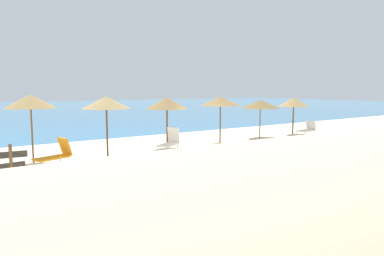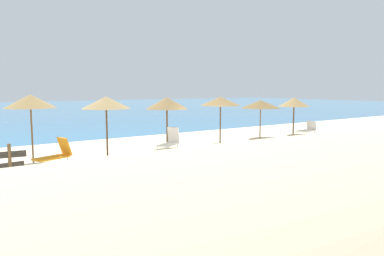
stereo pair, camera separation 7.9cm
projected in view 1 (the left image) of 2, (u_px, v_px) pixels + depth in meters
The scene contains 13 objects.
ground_plane at pixel (215, 152), 17.56m from camera, with size 160.00×160.00×0.00m, color beige.
sea_water at pixel (37, 109), 53.44m from camera, with size 160.00×72.90×0.01m, color teal.
beach_umbrella_0 at pixel (30, 101), 14.73m from camera, with size 2.11×2.11×2.92m.
beach_umbrella_1 at pixel (106, 103), 16.24m from camera, with size 2.25×2.25×2.80m.
beach_umbrella_2 at pixel (167, 103), 18.42m from camera, with size 2.24×2.24×2.72m.
beach_umbrella_3 at pixel (220, 101), 20.17m from camera, with size 2.36×2.36×2.70m.
beach_umbrella_4 at pixel (260, 104), 22.37m from camera, with size 2.53×2.53×2.44m.
beach_umbrella_5 at pixel (294, 102), 24.13m from camera, with size 2.10×2.10×2.56m.
lounge_chair_0 at pixel (56, 154), 14.32m from camera, with size 1.60×1.11×1.14m.
lounge_chair_1 at pixel (170, 141), 17.85m from camera, with size 1.56×1.31×1.17m.
lounge_chair_2 at pixel (307, 129), 23.42m from camera, with size 1.52×0.84×0.99m.
wooden_signpost at pixel (11, 168), 9.57m from camera, with size 0.84×0.13×1.67m.
beach_ball at pixel (352, 136), 22.24m from camera, with size 0.26×0.26×0.26m, color yellow.
Camera 1 is at (-10.78, -13.59, 3.16)m, focal length 32.63 mm.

